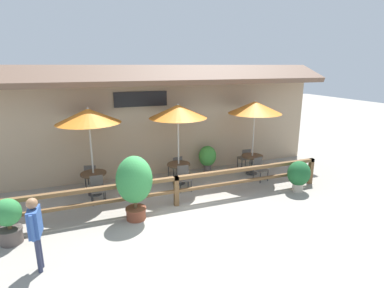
% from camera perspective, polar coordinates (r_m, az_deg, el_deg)
% --- Properties ---
extents(ground_plane, '(60.00, 60.00, 0.00)m').
position_cam_1_polar(ground_plane, '(8.61, -0.78, -14.51)').
color(ground_plane, gray).
extents(building_facade, '(14.28, 1.49, 4.23)m').
position_cam_1_polar(building_facade, '(11.64, -7.68, 4.52)').
color(building_facade, tan).
rests_on(building_facade, ground).
extents(patio_railing, '(10.40, 0.14, 0.95)m').
position_cam_1_polar(patio_railing, '(9.20, -3.02, -7.70)').
color(patio_railing, brown).
rests_on(patio_railing, ground).
extents(patio_umbrella_near, '(2.03, 2.03, 2.94)m').
position_cam_1_polar(patio_umbrella_near, '(10.01, -19.15, 5.07)').
color(patio_umbrella_near, '#B7B2A8').
rests_on(patio_umbrella_near, ground).
extents(dining_table_near, '(0.84, 0.84, 0.76)m').
position_cam_1_polar(dining_table_near, '(10.52, -18.21, -6.05)').
color(dining_table_near, '#4C3826').
rests_on(dining_table_near, ground).
extents(chair_near_streetside, '(0.45, 0.45, 0.85)m').
position_cam_1_polar(chair_near_streetside, '(9.96, -17.56, -7.98)').
color(chair_near_streetside, '#514C47').
rests_on(chair_near_streetside, ground).
extents(chair_near_wallside, '(0.51, 0.51, 0.85)m').
position_cam_1_polar(chair_near_wallside, '(11.19, -18.62, -5.53)').
color(chair_near_wallside, '#514C47').
rests_on(chair_near_wallside, ground).
extents(patio_umbrella_middle, '(2.03, 2.03, 2.94)m').
position_cam_1_polar(patio_umbrella_middle, '(10.41, -2.68, 6.22)').
color(patio_umbrella_middle, '#B7B2A8').
rests_on(patio_umbrella_middle, ground).
extents(dining_table_middle, '(0.84, 0.84, 0.76)m').
position_cam_1_polar(dining_table_middle, '(10.91, -2.55, -4.55)').
color(dining_table_middle, '#4C3826').
rests_on(dining_table_middle, ground).
extents(chair_middle_streetside, '(0.44, 0.44, 0.85)m').
position_cam_1_polar(chair_middle_streetside, '(10.40, -1.55, -6.28)').
color(chair_middle_streetside, '#514C47').
rests_on(chair_middle_streetside, ground).
extents(chair_middle_wallside, '(0.51, 0.51, 0.85)m').
position_cam_1_polar(chair_middle_wallside, '(11.54, -3.07, -4.13)').
color(chair_middle_wallside, '#514C47').
rests_on(chair_middle_wallside, ground).
extents(patio_umbrella_far, '(2.03, 2.03, 2.94)m').
position_cam_1_polar(patio_umbrella_far, '(11.65, 11.89, 6.84)').
color(patio_umbrella_far, '#B7B2A8').
rests_on(patio_umbrella_far, ground).
extents(dining_table_far, '(0.84, 0.84, 0.76)m').
position_cam_1_polar(dining_table_far, '(12.10, 11.37, -2.87)').
color(dining_table_far, '#4C3826').
rests_on(dining_table_far, ground).
extents(chair_far_streetside, '(0.49, 0.49, 0.85)m').
position_cam_1_polar(chair_far_streetside, '(11.55, 12.76, -4.47)').
color(chair_far_streetside, '#514C47').
rests_on(chair_far_streetside, ground).
extents(chair_far_wallside, '(0.43, 0.43, 0.85)m').
position_cam_1_polar(chair_far_wallside, '(12.73, 10.01, -2.51)').
color(chair_far_wallside, '#514C47').
rests_on(chair_far_wallside, ground).
extents(potted_plant_small_flowering, '(0.62, 0.56, 1.16)m').
position_cam_1_polar(potted_plant_small_flowering, '(8.61, -31.56, -12.17)').
color(potted_plant_small_flowering, '#564C47').
rests_on(potted_plant_small_flowering, ground).
extents(potted_plant_entrance_palm, '(0.79, 0.71, 1.08)m').
position_cam_1_polar(potted_plant_entrance_palm, '(10.86, 19.68, -5.47)').
color(potted_plant_entrance_palm, '#B7AD99').
rests_on(potted_plant_entrance_palm, ground).
extents(potted_plant_broad_leaf, '(1.00, 0.90, 1.85)m').
position_cam_1_polar(potted_plant_broad_leaf, '(8.41, -10.90, -7.22)').
color(potted_plant_broad_leaf, brown).
rests_on(potted_plant_broad_leaf, ground).
extents(potted_plant_tall_tropical, '(0.71, 0.64, 1.07)m').
position_cam_1_polar(potted_plant_tall_tropical, '(12.13, 2.97, -2.47)').
color(potted_plant_tall_tropical, '#564C47').
rests_on(potted_plant_tall_tropical, ground).
extents(pedestrian, '(0.23, 0.58, 1.65)m').
position_cam_1_polar(pedestrian, '(7.08, -27.73, -13.47)').
color(pedestrian, '#2D334C').
rests_on(pedestrian, ground).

